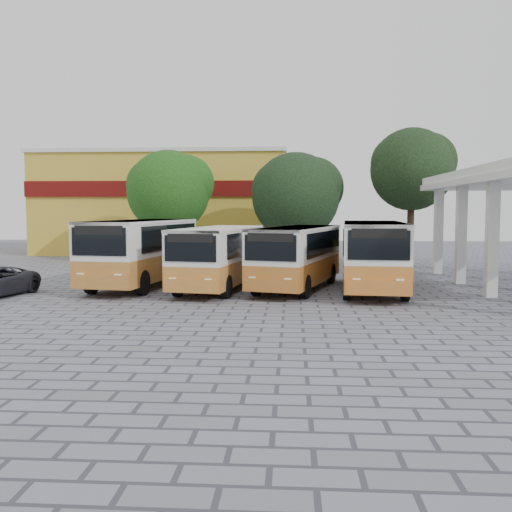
# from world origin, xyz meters

# --- Properties ---
(ground) EXTENTS (90.00, 90.00, 0.00)m
(ground) POSITION_xyz_m (0.00, 0.00, 0.00)
(ground) COLOR slate
(ground) RESTS_ON ground
(shophouse_block) EXTENTS (20.40, 10.40, 8.30)m
(shophouse_block) POSITION_xyz_m (-11.00, 25.99, 4.16)
(shophouse_block) COLOR gold
(shophouse_block) RESTS_ON ground
(bus_far_left) EXTENTS (3.77, 8.91, 3.10)m
(bus_far_left) POSITION_xyz_m (-7.38, 4.18, 1.80)
(bus_far_left) COLOR #AF6D29
(bus_far_left) RESTS_ON ground
(bus_centre_left) EXTENTS (3.57, 8.07, 2.80)m
(bus_centre_left) POSITION_xyz_m (-3.62, 3.32, 1.62)
(bus_centre_left) COLOR #BB7329
(bus_centre_left) RESTS_ON ground
(bus_centre_right) EXTENTS (4.39, 8.28, 2.82)m
(bus_centre_right) POSITION_xyz_m (-0.13, 3.59, 1.63)
(bus_centre_right) COLOR #AC6321
(bus_centre_right) RESTS_ON ground
(bus_far_right) EXTENTS (3.32, 8.64, 3.04)m
(bus_far_right) POSITION_xyz_m (3.23, 3.25, 1.76)
(bus_far_right) COLOR #BF6B23
(bus_far_right) RESTS_ON ground
(tree_left) EXTENTS (5.76, 5.48, 7.55)m
(tree_left) POSITION_xyz_m (-8.50, 15.55, 4.99)
(tree_left) COLOR black
(tree_left) RESTS_ON ground
(tree_middle) EXTENTS (6.15, 5.86, 7.42)m
(tree_middle) POSITION_xyz_m (-0.06, 16.24, 4.69)
(tree_middle) COLOR #351F10
(tree_middle) RESTS_ON ground
(tree_right) EXTENTS (5.62, 5.36, 8.90)m
(tree_right) POSITION_xyz_m (7.44, 15.80, 6.39)
(tree_right) COLOR #302115
(tree_right) RESTS_ON ground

